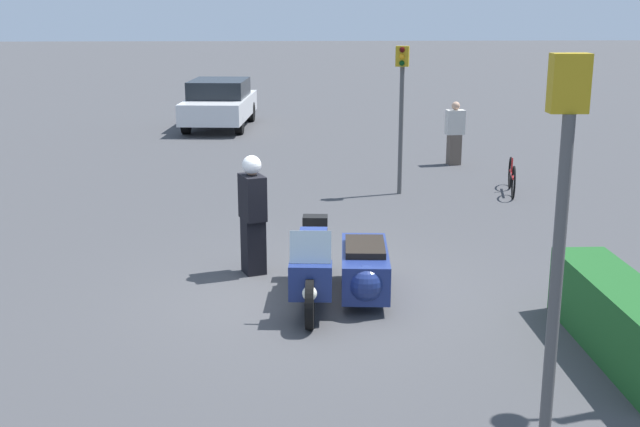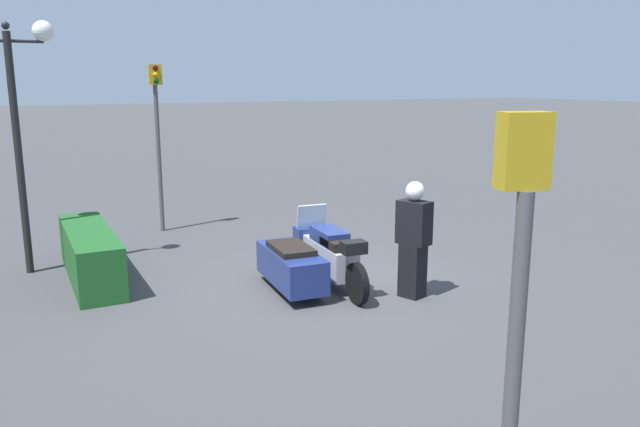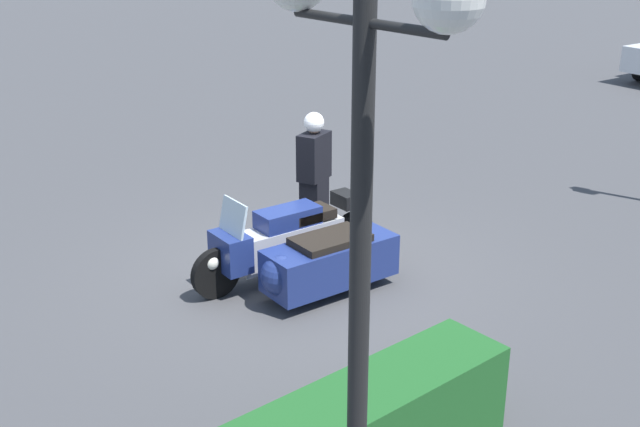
{
  "view_description": "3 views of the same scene",
  "coord_description": "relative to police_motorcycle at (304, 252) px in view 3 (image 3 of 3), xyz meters",
  "views": [
    {
      "loc": [
        10.24,
        -0.44,
        3.78
      ],
      "look_at": [
        -0.21,
        0.05,
        1.06
      ],
      "focal_mm": 45.0,
      "sensor_mm": 36.0,
      "label": 1
    },
    {
      "loc": [
        -8.19,
        4.32,
        3.17
      ],
      "look_at": [
        0.24,
        0.07,
        1.14
      ],
      "focal_mm": 35.0,
      "sensor_mm": 36.0,
      "label": 2
    },
    {
      "loc": [
        5.72,
        7.07,
        4.3
      ],
      "look_at": [
        0.3,
        0.66,
        1.06
      ],
      "focal_mm": 45.0,
      "sensor_mm": 36.0,
      "label": 3
    }
  ],
  "objects": [
    {
      "name": "officer_rider",
      "position": [
        -1.16,
        -1.2,
        0.47
      ],
      "size": [
        0.54,
        0.43,
        1.74
      ],
      "rotation": [
        0.0,
        0.0,
        1.93
      ],
      "color": "black",
      "rests_on": "ground"
    },
    {
      "name": "police_motorcycle",
      "position": [
        0.0,
        0.0,
        0.0
      ],
      "size": [
        2.64,
        1.39,
        1.14
      ],
      "rotation": [
        0.0,
        0.0,
        -0.08
      ],
      "color": "black",
      "rests_on": "ground"
    },
    {
      "name": "ground_plane",
      "position": [
        -0.25,
        -0.32,
        -0.45
      ],
      "size": [
        160.0,
        160.0,
        0.0
      ],
      "primitive_type": "plane",
      "color": "#424244"
    },
    {
      "name": "twin_lamp_post",
      "position": [
        2.72,
        3.85,
        2.64
      ],
      "size": [
        0.33,
        1.39,
        4.09
      ],
      "color": "black",
      "rests_on": "ground"
    }
  ]
}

